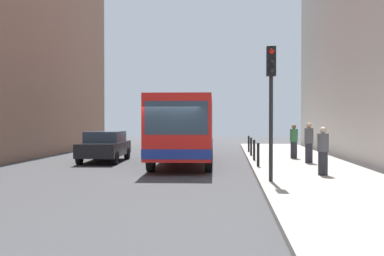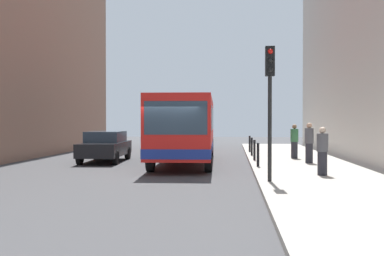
% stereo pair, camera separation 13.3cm
% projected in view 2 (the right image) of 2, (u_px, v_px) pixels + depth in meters
% --- Properties ---
extents(ground_plane, '(80.00, 80.00, 0.00)m').
position_uv_depth(ground_plane, '(168.00, 174.00, 17.10)').
color(ground_plane, '#424244').
extents(sidewalk, '(4.40, 40.00, 0.15)m').
position_uv_depth(sidewalk, '(314.00, 173.00, 16.63)').
color(sidewalk, '#ADA89E').
rests_on(sidewalk, ground).
extents(bus, '(2.89, 11.10, 3.00)m').
position_uv_depth(bus, '(186.00, 126.00, 21.76)').
color(bus, red).
rests_on(bus, ground).
extents(car_beside_bus, '(2.02, 4.48, 1.48)m').
position_uv_depth(car_beside_bus, '(105.00, 146.00, 22.18)').
color(car_beside_bus, black).
rests_on(car_beside_bus, ground).
extents(car_behind_bus, '(2.08, 4.50, 1.48)m').
position_uv_depth(car_behind_bus, '(194.00, 138.00, 32.65)').
color(car_behind_bus, maroon).
rests_on(car_behind_bus, ground).
extents(traffic_light, '(0.28, 0.33, 4.10)m').
position_uv_depth(traffic_light, '(270.00, 87.00, 13.80)').
color(traffic_light, black).
rests_on(traffic_light, sidewalk).
extents(bollard_near, '(0.11, 0.11, 0.95)m').
position_uv_depth(bollard_near, '(258.00, 155.00, 18.33)').
color(bollard_near, black).
rests_on(bollard_near, sidewalk).
extents(bollard_mid, '(0.11, 0.11, 0.95)m').
position_uv_depth(bollard_mid, '(254.00, 150.00, 21.29)').
color(bollard_mid, black).
rests_on(bollard_mid, sidewalk).
extents(bollard_far, '(0.11, 0.11, 0.95)m').
position_uv_depth(bollard_far, '(252.00, 147.00, 24.25)').
color(bollard_far, black).
rests_on(bollard_far, sidewalk).
extents(bollard_farthest, '(0.11, 0.11, 0.95)m').
position_uv_depth(bollard_farthest, '(250.00, 144.00, 27.20)').
color(bollard_farthest, black).
rests_on(bollard_farthest, sidewalk).
extents(pedestrian_near_signal, '(0.38, 0.38, 1.64)m').
position_uv_depth(pedestrian_near_signal, '(322.00, 151.00, 15.40)').
color(pedestrian_near_signal, '#26262D').
rests_on(pedestrian_near_signal, sidewalk).
extents(pedestrian_mid_sidewalk, '(0.38, 0.38, 1.76)m').
position_uv_depth(pedestrian_mid_sidewalk, '(309.00, 143.00, 19.85)').
color(pedestrian_mid_sidewalk, '#26262D').
rests_on(pedestrian_mid_sidewalk, sidewalk).
extents(pedestrian_far_sidewalk, '(0.38, 0.38, 1.67)m').
position_uv_depth(pedestrian_far_sidewalk, '(294.00, 141.00, 22.36)').
color(pedestrian_far_sidewalk, '#26262D').
rests_on(pedestrian_far_sidewalk, sidewalk).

